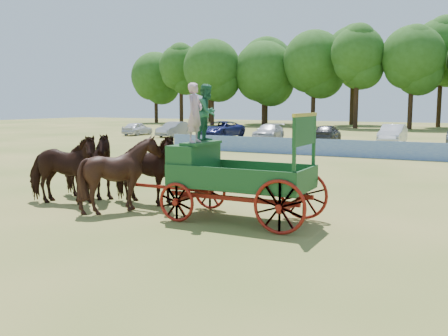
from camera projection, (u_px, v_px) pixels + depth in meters
ground at (248, 220)px, 13.92m from camera, size 160.00×160.00×0.00m
horse_lead_left at (62, 169)px, 16.01m from camera, size 2.92×1.86×2.28m
horse_lead_right at (86, 166)px, 16.98m from camera, size 2.79×1.46×2.28m
horse_wheel_left at (121, 174)px, 14.92m from camera, size 2.48×2.31×2.28m
horse_wheel_right at (143, 170)px, 15.90m from camera, size 2.71×1.25×2.28m
farm_dray at (217, 159)px, 14.04m from camera, size 6.00×2.00×3.80m
sponsor_banner at (356, 149)px, 30.19m from camera, size 26.00×0.08×1.05m
parked_cars at (342, 133)px, 42.33m from camera, size 43.69×6.37×1.59m
treeline at (394, 58)px, 67.62m from camera, size 86.31×21.43×15.02m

